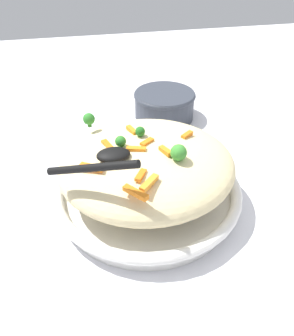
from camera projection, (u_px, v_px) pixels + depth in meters
ground_plane at (147, 201)px, 0.66m from camera, size 2.40×2.40×0.00m
serving_bowl at (147, 191)px, 0.65m from camera, size 0.36×0.36×0.05m
pasta_mound at (147, 165)px, 0.61m from camera, size 0.32×0.30×0.10m
carrot_piece_0 at (141, 175)px, 0.52m from camera, size 0.02×0.03×0.01m
carrot_piece_1 at (136, 193)px, 0.48m from camera, size 0.03×0.04×0.01m
carrot_piece_2 at (92, 167)px, 0.53m from camera, size 0.04×0.03×0.01m
carrot_piece_3 at (108, 145)px, 0.58m from camera, size 0.02×0.04×0.01m
carrot_piece_4 at (187, 135)px, 0.61m from camera, size 0.03×0.02×0.01m
carrot_piece_5 at (136, 149)px, 0.56m from camera, size 0.03×0.02×0.01m
carrot_piece_6 at (149, 183)px, 0.50m from camera, size 0.04×0.04×0.01m
carrot_piece_7 at (132, 130)px, 0.61m from camera, size 0.02×0.03×0.01m
carrot_piece_8 at (165, 151)px, 0.56m from camera, size 0.02×0.03×0.01m
carrot_piece_9 at (147, 142)px, 0.58m from camera, size 0.03×0.02×0.01m
broccoli_floret_0 at (89, 119)px, 0.63m from camera, size 0.02×0.02×0.03m
broccoli_floret_1 at (140, 132)px, 0.59m from camera, size 0.02×0.02×0.02m
broccoli_floret_2 at (179, 153)px, 0.54m from camera, size 0.03×0.03×0.03m
broccoli_floret_3 at (121, 143)px, 0.56m from camera, size 0.02×0.02×0.02m
serving_spoon at (106, 159)px, 0.52m from camera, size 0.14×0.13×0.07m
companion_bowl at (164, 104)px, 0.92m from camera, size 0.17×0.17×0.08m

